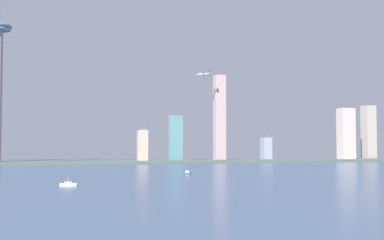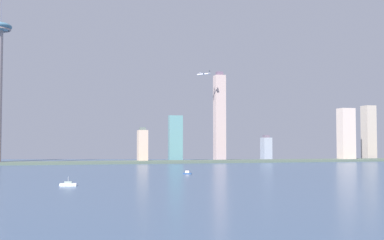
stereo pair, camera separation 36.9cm
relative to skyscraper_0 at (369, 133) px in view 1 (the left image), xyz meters
The scene contains 11 objects.
ground_plane 696.86m from the skyscraper_0, 123.93° to the right, with size 6000.00×6000.00×0.00m, color #3B5170.
waterfront_pier 395.02m from the skyscraper_0, behind, with size 939.94×61.22×3.49m, color #4F5E50.
skyscraper_0 is the anchor object (origin of this frame).
skyscraper_2 398.16m from the skyscraper_0, behind, with size 24.68×15.27×83.58m.
skyscraper_3 309.09m from the skyscraper_0, behind, with size 19.82×20.65×170.24m.
skyscraper_4 208.83m from the skyscraper_0, 165.90° to the left, with size 17.09×22.83×49.54m.
skyscraper_5 462.32m from the skyscraper_0, behind, with size 16.37×27.07×61.05m.
skyscraper_6 81.68m from the skyscraper_0, 153.22° to the right, with size 27.09×23.87×99.63m.
boat_0 742.48m from the skyscraper_0, 141.55° to the right, with size 13.82×6.38×7.61m.
boat_2 570.37m from the skyscraper_0, 143.00° to the right, with size 9.70×6.68×3.78m.
airplane 361.85m from the skyscraper_0, behind, with size 23.24×24.04×7.72m.
Camera 1 is at (-186.80, -292.11, 35.87)m, focal length 45.47 mm.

